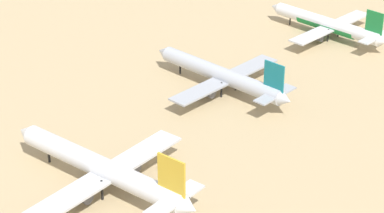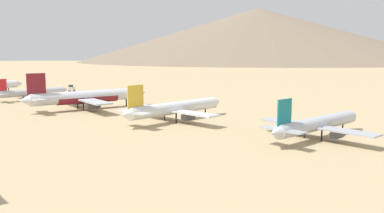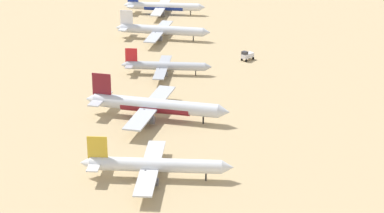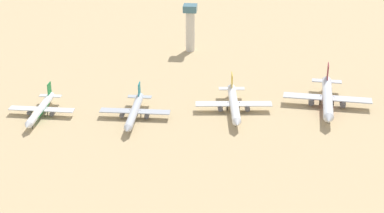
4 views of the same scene
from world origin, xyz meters
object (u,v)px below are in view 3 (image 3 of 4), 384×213
at_px(parked_jet_2, 154,165).
at_px(parked_jet_5, 161,30).
at_px(service_truck, 247,55).
at_px(parked_jet_3, 155,106).
at_px(parked_jet_4, 165,66).
at_px(parked_jet_6, 163,6).

height_order(parked_jet_2, parked_jet_5, parked_jet_5).
bearing_deg(parked_jet_5, service_truck, -29.99).
relative_size(parked_jet_2, service_truck, 7.20).
bearing_deg(parked_jet_3, service_truck, 70.61).
distance_m(parked_jet_4, parked_jet_6, 86.44).
distance_m(parked_jet_3, parked_jet_6, 128.87).
bearing_deg(service_truck, parked_jet_3, -109.39).
relative_size(parked_jet_2, parked_jet_4, 1.21).
height_order(parked_jet_3, parked_jet_4, parked_jet_3).
xyz_separation_m(parked_jet_2, service_truck, (13.80, 104.23, -1.87)).
height_order(parked_jet_3, service_truck, parked_jet_3).
bearing_deg(parked_jet_6, parked_jet_5, -79.43).
bearing_deg(parked_jet_5, parked_jet_3, -79.46).
bearing_deg(parked_jet_3, parked_jet_4, 97.33).
xyz_separation_m(parked_jet_3, parked_jet_5, (-16.03, 86.10, -0.54)).
xyz_separation_m(parked_jet_4, parked_jet_5, (-10.60, 43.92, 0.71)).
xyz_separation_m(parked_jet_4, service_truck, (27.91, 21.69, -1.19)).
distance_m(parked_jet_3, parked_jet_5, 87.58).
relative_size(parked_jet_4, parked_jet_5, 0.82).
distance_m(parked_jet_4, service_truck, 35.37).
xyz_separation_m(parked_jet_2, parked_jet_3, (-8.69, 40.35, 0.57)).
distance_m(parked_jet_3, service_truck, 67.76).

